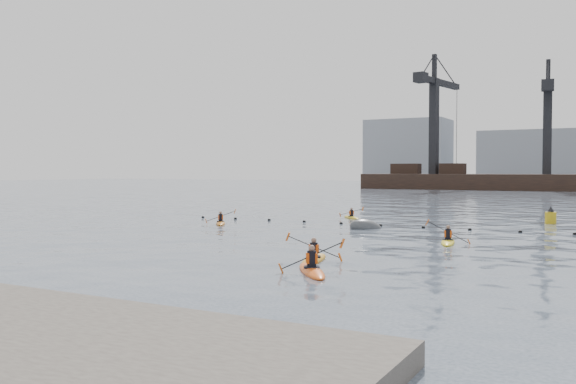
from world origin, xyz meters
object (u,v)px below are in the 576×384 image
kayaker_3 (448,241)px  nav_buoy (551,218)px  kayaker_0 (312,269)px  kayaker_2 (221,223)px  kayaker_5 (351,217)px  kayaker_1 (314,259)px  mooring_buoy (366,228)px

kayaker_3 → nav_buoy: 15.72m
kayaker_0 → kayaker_2: size_ratio=1.11×
kayaker_2 → nav_buoy: nav_buoy is taller
kayaker_2 → nav_buoy: size_ratio=2.14×
kayaker_3 → kayaker_0: bearing=-112.6°
kayaker_2 → kayaker_5: kayaker_2 is taller
kayaker_1 → kayaker_5: kayaker_1 is taller
mooring_buoy → nav_buoy: 14.15m
mooring_buoy → nav_buoy: size_ratio=1.66×
kayaker_1 → kayaker_3: bearing=56.3°
kayaker_0 → kayaker_1: size_ratio=0.94×
kayaker_5 → mooring_buoy: 8.53m
kayaker_5 → kayaker_1: bearing=-113.5°
kayaker_0 → mooring_buoy: (-4.52, 17.16, -0.11)m
mooring_buoy → kayaker_0: bearing=-75.2°
kayaker_2 → kayaker_3: size_ratio=0.88×
kayaker_0 → kayaker_5: (-8.65, 24.62, -0.02)m
kayaker_2 → nav_buoy: bearing=-4.7°
kayaker_2 → mooring_buoy: 10.46m
kayaker_0 → nav_buoy: size_ratio=2.38×
kayaker_0 → nav_buoy: kayaker_0 is taller
nav_buoy → kayaker_1: bearing=-105.8°
kayaker_5 → mooring_buoy: size_ratio=1.12×
kayaker_1 → kayaker_3: size_ratio=1.05×
kayaker_2 → nav_buoy: (20.55, 11.51, 0.33)m
kayaker_1 → kayaker_2: bearing=123.3°
kayaker_1 → mooring_buoy: bearing=89.5°
kayaker_0 → kayaker_5: kayaker_0 is taller
nav_buoy → kayaker_3: bearing=-103.0°
kayaker_1 → kayaker_2: size_ratio=1.19×
kayaker_1 → kayaker_5: bearing=95.3°
kayaker_1 → kayaker_0: bearing=-79.0°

